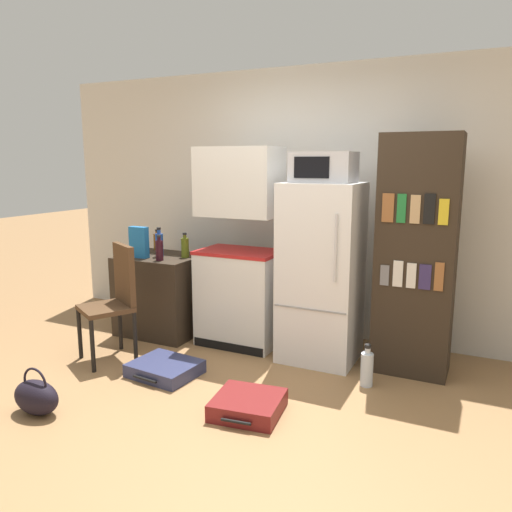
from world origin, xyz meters
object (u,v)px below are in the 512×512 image
Objects in this scene: kitchen_hutch at (240,256)px; refrigerator at (321,273)px; bottle_amber_beer at (157,241)px; handbag at (36,397)px; cereal_box at (139,242)px; chair at (116,293)px; suitcase_large_flat at (248,405)px; side_table at (162,294)px; suitcase_small_flat at (165,369)px; bottle_wine_dark at (159,250)px; bookshelf at (416,256)px; water_bottle_front at (367,368)px; bottle_blue_soda at (159,244)px; bottle_clear_short at (142,243)px; bottle_olive_oil at (185,247)px; microwave at (324,167)px.

refrigerator is at bearing -2.41° from kitchen_hutch.
handbag is at bearing -77.47° from bottle_amber_beer.
refrigerator reaches higher than cereal_box.
chair is at bearing 99.38° from handbag.
cereal_box is at bearing 142.76° from suitcase_large_flat.
cereal_box reaches higher than side_table.
suitcase_large_flat is 0.93m from suitcase_small_flat.
bottle_wine_dark is 1.17m from suitcase_small_flat.
bookshelf is 8.94× the size of bottle_amber_beer.
bottle_wine_dark is 2.16m from water_bottle_front.
suitcase_small_flat is at bearing -52.49° from bottle_wine_dark.
handbag is (0.20, -1.71, -0.78)m from bottle_blue_soda.
refrigerator is at bearing 6.54° from cereal_box.
refrigerator is 7.40× the size of bottle_clear_short.
refrigerator is 3.03× the size of suitcase_large_flat.
cereal_box is 2.09m from suitcase_large_flat.
bookshelf reaches higher than kitchen_hutch.
refrigerator is 0.79m from bookshelf.
bookshelf reaches higher than bottle_olive_oil.
cereal_box is at bearing -173.46° from refrigerator.
cereal_box is (-1.77, -0.20, -0.72)m from microwave.
refrigerator is at bearing -173.78° from bookshelf.
bottle_amber_beer is (-0.50, 0.23, -0.01)m from bottle_olive_oil.
water_bottle_front is at bearing -17.29° from kitchen_hutch.
bottle_blue_soda reaches higher than suitcase_large_flat.
chair is at bearing 173.38° from suitcase_small_flat.
bottle_blue_soda is (-1.63, -0.07, -0.75)m from microwave.
water_bottle_front is at bearing -11.01° from bottle_olive_oil.
bottle_wine_dark reaches higher than side_table.
suitcase_large_flat is 0.91× the size of suitcase_small_flat.
water_bottle_front is (1.88, -0.37, -0.75)m from bottle_olive_oil.
suitcase_small_flat is at bearing -138.93° from refrigerator.
bottle_wine_dark is at bearing 110.18° from chair.
side_table is 0.58m from bottle_clear_short.
suitcase_small_flat is at bearing -53.15° from side_table.
bottle_amber_beer is (-0.24, 0.30, -0.03)m from bottle_blue_soda.
bottle_blue_soda is at bearing -50.57° from bottle_amber_beer.
cereal_box is at bearing -126.33° from side_table.
refrigerator reaches higher than bottle_olive_oil.
chair is 2.79× the size of handbag.
bottle_clear_short is (-1.15, 0.03, 0.03)m from kitchen_hutch.
bottle_blue_soda is at bearing 122.16° from chair.
bookshelf is at bearing 34.04° from suitcase_small_flat.
refrigerator is at bearing 143.62° from water_bottle_front.
suitcase_large_flat is (1.25, -1.15, -0.83)m from bottle_olive_oil.
bottle_blue_soda is 0.20m from cereal_box.
bottle_wine_dark reaches higher than bottle_amber_beer.
bottle_clear_short is at bearing 123.77° from cereal_box.
bottle_wine_dark is 0.61m from chair.
bottle_wine_dark is (-0.71, -0.27, 0.04)m from kitchen_hutch.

